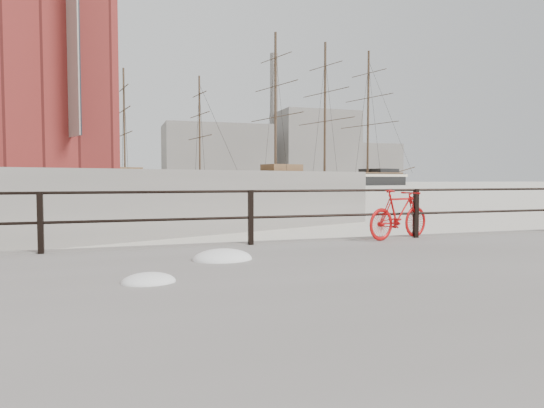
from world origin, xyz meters
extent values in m
plane|color=white|center=(0.00, 0.00, 0.00)|extent=(400.00, 400.00, 0.00)
imported|color=#B70C0D|center=(-3.96, -0.25, 0.85)|extent=(1.65, 0.71, 0.99)
ellipsoid|color=white|center=(-7.83, -1.59, 0.51)|extent=(0.90, 0.71, 0.32)
ellipsoid|color=white|center=(-8.98, -2.90, 0.46)|extent=(0.63, 0.50, 0.23)
cube|color=gray|center=(20.00, 140.00, 9.00)|extent=(32.00, 18.00, 18.00)
cube|color=gray|center=(55.00, 145.00, 12.00)|extent=(26.00, 20.00, 24.00)
cube|color=gray|center=(78.00, 150.00, 7.00)|extent=(20.00, 16.00, 14.00)
cylinder|color=gray|center=(42.00, 150.00, 22.00)|extent=(2.80, 2.80, 44.00)
camera|label=1|loc=(-9.31, -8.66, 1.56)|focal=32.00mm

